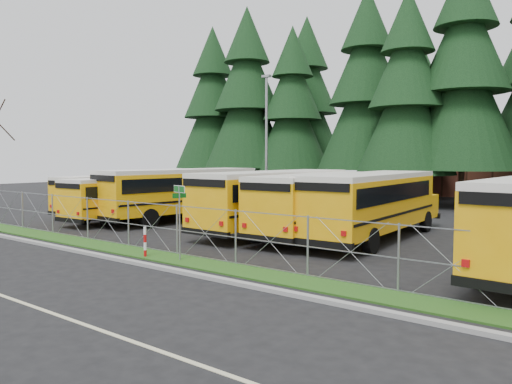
% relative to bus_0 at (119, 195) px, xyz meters
% --- Properties ---
extents(ground, '(120.00, 120.00, 0.00)m').
position_rel_bus_0_xyz_m(ground, '(14.36, -6.35, -1.33)').
color(ground, black).
rests_on(ground, ground).
extents(curb, '(50.00, 0.25, 0.12)m').
position_rel_bus_0_xyz_m(curb, '(14.36, -9.45, -1.27)').
color(curb, gray).
rests_on(curb, ground).
extents(grass_verge, '(50.00, 1.40, 0.06)m').
position_rel_bus_0_xyz_m(grass_verge, '(14.36, -8.05, -1.30)').
color(grass_verge, '#1C4C15').
rests_on(grass_verge, ground).
extents(road_lane_line, '(50.00, 0.12, 0.01)m').
position_rel_bus_0_xyz_m(road_lane_line, '(14.36, -14.35, -1.32)').
color(road_lane_line, beige).
rests_on(road_lane_line, ground).
extents(chainlink_fence, '(44.00, 0.10, 2.00)m').
position_rel_bus_0_xyz_m(chainlink_fence, '(14.36, -7.35, -0.33)').
color(chainlink_fence, gray).
rests_on(chainlink_fence, ground).
extents(bus_0, '(3.62, 10.35, 2.66)m').
position_rel_bus_0_xyz_m(bus_0, '(0.00, 0.00, 0.00)').
color(bus_0, '#E89D07').
rests_on(bus_0, ground).
extents(bus_1, '(2.91, 10.23, 2.65)m').
position_rel_bus_0_xyz_m(bus_1, '(3.40, -1.39, -0.00)').
color(bus_1, '#E89D07').
rests_on(bus_1, ground).
extents(bus_2, '(4.10, 12.19, 3.13)m').
position_rel_bus_0_xyz_m(bus_2, '(5.87, 0.44, 0.24)').
color(bus_2, '#E89D07').
rests_on(bus_2, ground).
extents(bus_4, '(3.00, 11.99, 3.13)m').
position_rel_bus_0_xyz_m(bus_4, '(12.94, 0.21, 0.24)').
color(bus_4, '#E89D07').
rests_on(bus_4, ground).
extents(bus_5, '(3.24, 11.71, 3.04)m').
position_rel_bus_0_xyz_m(bus_5, '(15.60, 0.42, 0.19)').
color(bus_5, '#E89D07').
rests_on(bus_5, ground).
extents(bus_6, '(3.33, 12.01, 3.12)m').
position_rel_bus_0_xyz_m(bus_6, '(17.93, 0.84, 0.23)').
color(bus_6, '#E89D07').
rests_on(bus_6, ground).
extents(street_sign, '(0.81, 0.53, 2.81)m').
position_rel_bus_0_xyz_m(street_sign, '(14.29, -8.09, 0.71)').
color(street_sign, gray).
rests_on(street_sign, ground).
extents(striped_bollard, '(0.11, 0.11, 1.20)m').
position_rel_bus_0_xyz_m(striped_bollard, '(12.78, -8.47, -0.73)').
color(striped_bollard, '#B20C0C').
rests_on(striped_bollard, ground).
extents(light_standard, '(0.70, 0.35, 10.14)m').
position_rel_bus_0_xyz_m(light_standard, '(4.65, 10.35, 4.17)').
color(light_standard, gray).
rests_on(light_standard, ground).
extents(conifer_0, '(8.18, 8.18, 18.09)m').
position_rel_bus_0_xyz_m(conifer_0, '(-9.87, 20.10, 7.72)').
color(conifer_0, black).
rests_on(conifer_0, ground).
extents(conifer_1, '(8.58, 8.58, 18.96)m').
position_rel_bus_0_xyz_m(conifer_1, '(-4.20, 19.03, 8.15)').
color(conifer_1, black).
rests_on(conifer_1, ground).
extents(conifer_2, '(7.45, 7.45, 16.47)m').
position_rel_bus_0_xyz_m(conifer_2, '(0.69, 19.94, 6.91)').
color(conifer_2, black).
rests_on(conifer_2, ground).
extents(conifer_3, '(8.51, 8.51, 18.81)m').
position_rel_bus_0_xyz_m(conifer_3, '(8.18, 20.43, 8.08)').
color(conifer_3, black).
rests_on(conifer_3, ground).
extents(conifer_4, '(7.67, 7.67, 16.96)m').
position_rel_bus_0_xyz_m(conifer_4, '(13.01, 17.38, 7.15)').
color(conifer_4, black).
rests_on(conifer_4, ground).
extents(conifer_5, '(8.76, 8.76, 19.37)m').
position_rel_bus_0_xyz_m(conifer_5, '(16.75, 19.30, 8.36)').
color(conifer_5, black).
rests_on(conifer_5, ground).
extents(conifer_10, '(8.45, 8.45, 18.69)m').
position_rel_bus_0_xyz_m(conifer_10, '(-0.78, 24.86, 8.02)').
color(conifer_10, black).
rests_on(conifer_10, ground).
extents(conifer_11, '(6.66, 6.66, 14.73)m').
position_rel_bus_0_xyz_m(conifer_11, '(11.05, 25.75, 6.04)').
color(conifer_11, black).
rests_on(conifer_11, ground).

